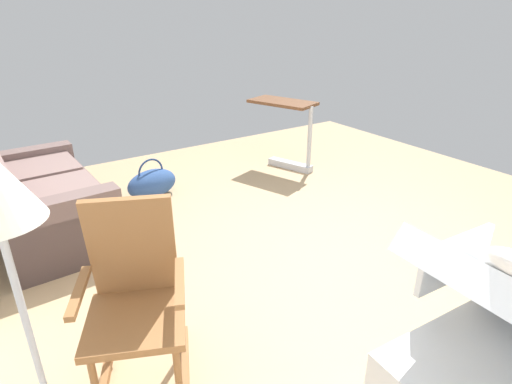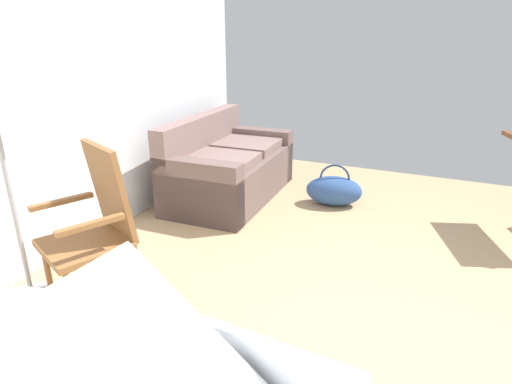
{
  "view_description": "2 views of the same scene",
  "coord_description": "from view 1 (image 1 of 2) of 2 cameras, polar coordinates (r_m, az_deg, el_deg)",
  "views": [
    {
      "loc": [
        -2.25,
        2.04,
        1.87
      ],
      "look_at": [
        -0.18,
        0.66,
        0.78
      ],
      "focal_mm": 29.37,
      "sensor_mm": 36.0,
      "label": 1
    },
    {
      "loc": [
        -2.25,
        -0.3,
        1.67
      ],
      "look_at": [
        -0.08,
        0.69,
        0.78
      ],
      "focal_mm": 30.22,
      "sensor_mm": 36.0,
      "label": 2
    }
  ],
  "objects": [
    {
      "name": "duffel_bag",
      "position": [
        4.61,
        -13.98,
        1.16
      ],
      "size": [
        0.43,
        0.61,
        0.43
      ],
      "color": "#2D4C84",
      "rests_on": "ground"
    },
    {
      "name": "overbed_table",
      "position": [
        5.23,
        4.32,
        8.91
      ],
      "size": [
        0.89,
        0.65,
        0.84
      ],
      "color": "#B2B5BA",
      "rests_on": "ground"
    },
    {
      "name": "rocking_chair",
      "position": [
        2.28,
        -16.03,
        -14.22
      ],
      "size": [
        0.89,
        0.74,
        1.05
      ],
      "color": "brown",
      "rests_on": "ground"
    },
    {
      "name": "ground_plane",
      "position": [
        3.57,
        7.34,
        -8.09
      ],
      "size": [
        6.37,
        6.37,
        0.0
      ],
      "primitive_type": "plane",
      "color": "tan"
    },
    {
      "name": "couch",
      "position": [
        4.14,
        -27.09,
        -1.23
      ],
      "size": [
        1.64,
        0.92,
        0.85
      ],
      "color": "#68534F",
      "rests_on": "ground"
    }
  ]
}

